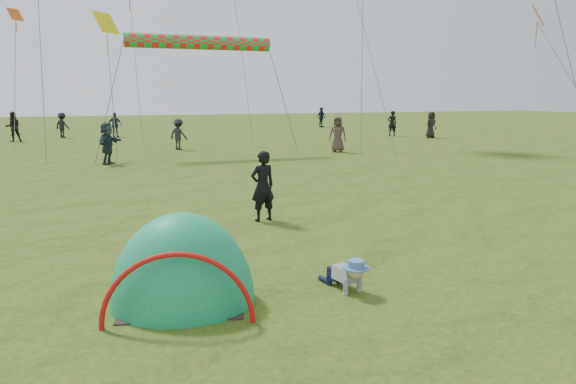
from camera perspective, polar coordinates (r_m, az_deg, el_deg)
name	(u,v)px	position (r m, az deg, el deg)	size (l,w,h in m)	color
ground	(403,300)	(7.38, 12.69, -11.63)	(140.00, 140.00, 0.00)	#254F0D
crawling_toddler	(347,273)	(7.50, 6.62, -8.95)	(0.47, 0.67, 0.51)	black
popup_tent	(184,303)	(7.25, -11.52, -11.98)	(1.93, 1.59, 2.50)	#117D63
standing_adult	(263,186)	(11.37, -2.83, 0.64)	(0.57, 0.38, 1.57)	black
crowd_person_0	(392,123)	(36.36, 11.49, 7.48)	(0.63, 0.41, 1.72)	black
crowd_person_1	(13,127)	(35.49, -28.23, 6.39)	(0.86, 0.67, 1.77)	black
crowd_person_2	(321,117)	(45.36, 3.73, 8.29)	(1.03, 0.43, 1.76)	black
crowd_person_3	(178,134)	(27.19, -12.07, 6.30)	(1.03, 0.59, 1.59)	black
crowd_person_4	(431,125)	(35.27, 15.60, 7.21)	(0.84, 0.55, 1.72)	black
crowd_person_6	(14,123)	(42.69, -28.17, 6.82)	(0.59, 0.39, 1.62)	black
crowd_person_9	(62,125)	(37.43, -23.78, 6.82)	(1.06, 0.61, 1.64)	black
crowd_person_10	(338,134)	(25.56, 5.54, 6.40)	(0.86, 0.56, 1.75)	#473531
crowd_person_11	(107,143)	(22.11, -19.43, 5.12)	(1.58, 0.50, 1.70)	#23333A
crowd_person_14	(115,125)	(36.33, -18.69, 7.08)	(0.97, 0.40, 1.65)	#2A3448
rainbow_tube_kite	(199,42)	(24.84, -9.83, 16.06)	(0.64, 0.64, 6.64)	red
diamond_kite_0	(15,14)	(33.37, -28.05, 17.02)	(0.76, 0.76, 0.00)	#E75C18
diamond_kite_2	(106,23)	(27.43, -19.56, 17.30)	(1.17, 1.17, 0.00)	yellow
diamond_kite_6	(538,15)	(27.84, 26.01, 17.25)	(1.14, 1.14, 0.00)	orange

